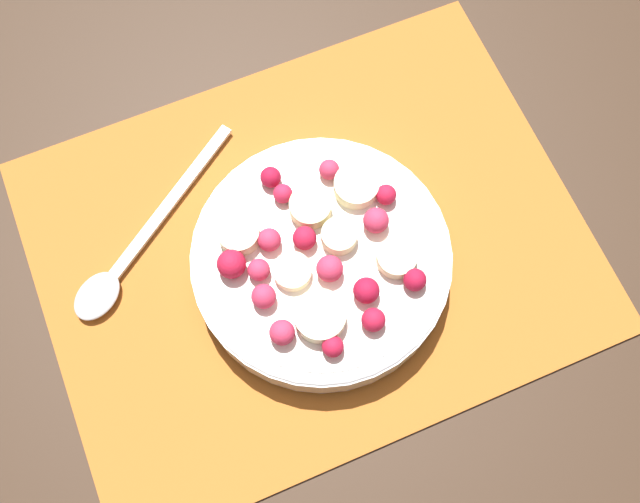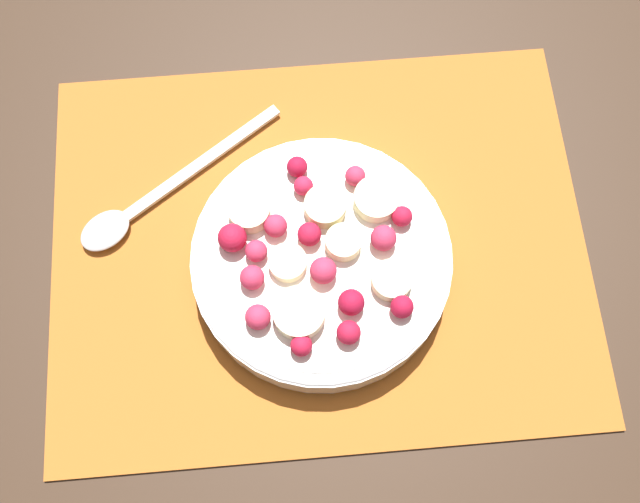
{
  "view_description": "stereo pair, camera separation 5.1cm",
  "coord_description": "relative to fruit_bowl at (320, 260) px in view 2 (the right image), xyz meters",
  "views": [
    {
      "loc": [
        -0.06,
        -0.17,
        0.53
      ],
      "look_at": [
        -0.0,
        -0.02,
        0.05
      ],
      "focal_mm": 40.0,
      "sensor_mm": 36.0,
      "label": 1
    },
    {
      "loc": [
        -0.01,
        -0.19,
        0.53
      ],
      "look_at": [
        -0.0,
        -0.02,
        0.05
      ],
      "focal_mm": 40.0,
      "sensor_mm": 36.0,
      "label": 2
    }
  ],
  "objects": [
    {
      "name": "ground_plane",
      "position": [
        0.0,
        0.02,
        -0.03
      ],
      "size": [
        3.0,
        3.0,
        0.0
      ],
      "primitive_type": "plane",
      "color": "#382619"
    },
    {
      "name": "fruit_bowl",
      "position": [
        0.0,
        0.0,
        0.0
      ],
      "size": [
        0.19,
        0.19,
        0.05
      ],
      "color": "white",
      "rests_on": "placemat"
    },
    {
      "name": "placemat",
      "position": [
        0.0,
        0.02,
        -0.02
      ],
      "size": [
        0.42,
        0.33,
        0.01
      ],
      "color": "#B26023",
      "rests_on": "ground_plane"
    },
    {
      "name": "spoon",
      "position": [
        -0.14,
        0.06,
        -0.02
      ],
      "size": [
        0.17,
        0.12,
        0.01
      ],
      "rotation": [
        0.0,
        0.0,
        3.75
      ],
      "color": "silver",
      "rests_on": "placemat"
    }
  ]
}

